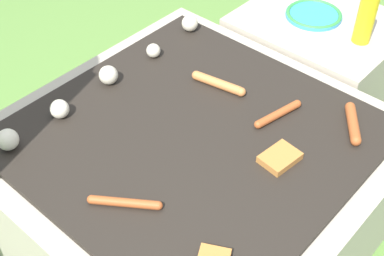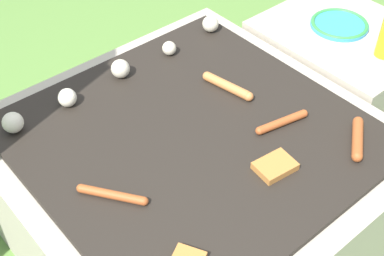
% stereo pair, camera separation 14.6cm
% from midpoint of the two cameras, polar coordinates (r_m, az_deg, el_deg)
% --- Properties ---
extents(ground_plane, '(14.00, 14.00, 0.00)m').
position_cam_midpoint_polar(ground_plane, '(1.79, -2.38, -10.42)').
color(ground_plane, '#567F38').
extents(grill, '(1.00, 1.00, 0.42)m').
position_cam_midpoint_polar(grill, '(1.63, -2.58, -6.07)').
color(grill, '#A89E8C').
rests_on(grill, ground_plane).
extents(side_ledge, '(0.47, 0.55, 0.42)m').
position_cam_midpoint_polar(side_ledge, '(2.09, 10.84, 6.29)').
color(side_ledge, '#A89E8C').
rests_on(side_ledge, ground_plane).
extents(sausage_back_center, '(0.12, 0.16, 0.02)m').
position_cam_midpoint_polar(sausage_back_center, '(1.31, -10.40, -7.99)').
color(sausage_back_center, '#A34C23').
rests_on(sausage_back_center, grill).
extents(sausage_front_left, '(0.17, 0.05, 0.02)m').
position_cam_midpoint_polar(sausage_front_left, '(1.52, 6.49, 1.38)').
color(sausage_front_left, '#A34C23').
rests_on(sausage_front_left, grill).
extents(sausage_front_center, '(0.14, 0.11, 0.03)m').
position_cam_midpoint_polar(sausage_front_center, '(1.53, 14.21, 0.37)').
color(sausage_front_center, '#A34C23').
rests_on(sausage_front_center, grill).
extents(sausage_front_right, '(0.06, 0.18, 0.03)m').
position_cam_midpoint_polar(sausage_front_right, '(1.62, 0.19, 4.70)').
color(sausage_front_right, '#C6753D').
rests_on(sausage_front_right, grill).
extents(bread_slice_right, '(0.11, 0.09, 0.02)m').
position_cam_midpoint_polar(bread_slice_right, '(1.40, 6.43, -3.31)').
color(bread_slice_right, '#B27033').
rests_on(bread_slice_right, grill).
extents(mushroom_row, '(0.81, 0.08, 0.06)m').
position_cam_midpoint_polar(mushroom_row, '(1.64, -12.01, 4.96)').
color(mushroom_row, beige).
rests_on(mushroom_row, grill).
extents(plate_colorful, '(0.20, 0.20, 0.02)m').
position_cam_midpoint_polar(plate_colorful, '(1.99, 10.80, 11.73)').
color(plate_colorful, '#338CCC').
rests_on(plate_colorful, side_ledge).
extents(condiment_bottle, '(0.06, 0.06, 0.21)m').
position_cam_midpoint_polar(condiment_bottle, '(1.84, 15.96, 11.40)').
color(condiment_bottle, gold).
rests_on(condiment_bottle, side_ledge).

